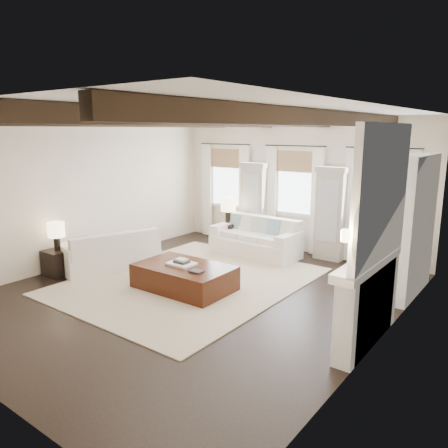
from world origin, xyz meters
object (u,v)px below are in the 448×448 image
Objects in this scene: sofa_back at (257,240)px; side_table_back at (228,235)px; ottoman at (184,277)px; sofa_left at (112,254)px; side_table_front at (59,262)px.

sofa_back reaches higher than side_table_back.
side_table_back reaches higher than ottoman.
sofa_left is (-1.85, -2.79, -0.03)m from sofa_back.
side_table_front is at bearing -123.75° from sofa_back.
side_table_back is at bearing 68.03° from side_table_front.
sofa_back is at bearing -7.19° from side_table_back.
sofa_back is 0.98× the size of sofa_left.
ottoman is at bearing -86.21° from sofa_back.
side_table_back is (1.53, 3.78, 0.05)m from side_table_front.
sofa_back is 3.35m from sofa_left.
sofa_back is 1.19× the size of ottoman.
sofa_left reaches higher than side_table_back.
side_table_front is at bearing -124.50° from sofa_left.
ottoman is at bearing 1.03° from sofa_left.
sofa_back is at bearing 56.49° from sofa_left.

